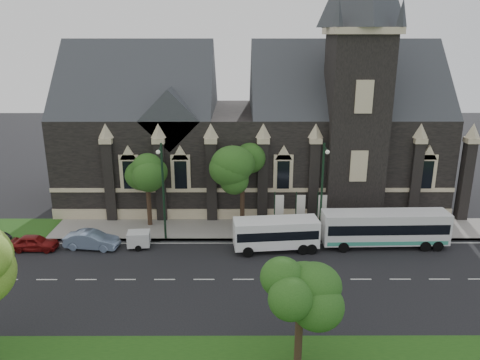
{
  "coord_description": "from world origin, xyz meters",
  "views": [
    {
      "loc": [
        2.68,
        -31.72,
        17.81
      ],
      "look_at": [
        2.77,
        6.0,
        6.09
      ],
      "focal_mm": 34.92,
      "sensor_mm": 36.0,
      "label": 1
    }
  ],
  "objects_px": {
    "car_far_red": "(35,243)",
    "banner_flag_right": "(320,208)",
    "street_lamp_mid": "(163,187)",
    "tree_walk_left": "(149,169)",
    "banner_flag_left": "(278,208)",
    "shuttle_bus": "(276,233)",
    "tree_walk_right": "(245,168)",
    "street_lamp_near": "(322,187)",
    "banner_flag_center": "(299,208)",
    "tree_park_east": "(303,289)",
    "tour_coach": "(385,228)",
    "sedan": "(92,240)",
    "box_trailer": "(139,239)"
  },
  "relations": [
    {
      "from": "tree_walk_right",
      "to": "street_lamp_near",
      "type": "relative_size",
      "value": 0.87
    },
    {
      "from": "tree_park_east",
      "to": "box_trailer",
      "type": "distance_m",
      "value": 19.68
    },
    {
      "from": "street_lamp_near",
      "to": "tour_coach",
      "type": "xyz_separation_m",
      "value": [
        5.44,
        -1.2,
        -3.37
      ]
    },
    {
      "from": "street_lamp_mid",
      "to": "banner_flag_center",
      "type": "relative_size",
      "value": 2.25
    },
    {
      "from": "sedan",
      "to": "tree_park_east",
      "type": "bearing_deg",
      "value": -125.17
    },
    {
      "from": "tree_walk_right",
      "to": "banner_flag_center",
      "type": "bearing_deg",
      "value": -18.64
    },
    {
      "from": "tree_walk_right",
      "to": "car_far_red",
      "type": "height_order",
      "value": "tree_walk_right"
    },
    {
      "from": "shuttle_bus",
      "to": "banner_flag_right",
      "type": "bearing_deg",
      "value": 35.24
    },
    {
      "from": "street_lamp_near",
      "to": "banner_flag_left",
      "type": "relative_size",
      "value": 2.25
    },
    {
      "from": "street_lamp_near",
      "to": "shuttle_bus",
      "type": "relative_size",
      "value": 1.21
    },
    {
      "from": "banner_flag_right",
      "to": "box_trailer",
      "type": "xyz_separation_m",
      "value": [
        -16.36,
        -3.38,
        -1.55
      ]
    },
    {
      "from": "tree_walk_left",
      "to": "car_far_red",
      "type": "distance_m",
      "value": 11.86
    },
    {
      "from": "banner_flag_left",
      "to": "box_trailer",
      "type": "distance_m",
      "value": 12.9
    },
    {
      "from": "shuttle_bus",
      "to": "tree_walk_left",
      "type": "bearing_deg",
      "value": 148.89
    },
    {
      "from": "sedan",
      "to": "banner_flag_center",
      "type": "bearing_deg",
      "value": -72.22
    },
    {
      "from": "street_lamp_near",
      "to": "banner_flag_left",
      "type": "height_order",
      "value": "street_lamp_near"
    },
    {
      "from": "tree_park_east",
      "to": "tour_coach",
      "type": "relative_size",
      "value": 0.57
    },
    {
      "from": "banner_flag_left",
      "to": "box_trailer",
      "type": "relative_size",
      "value": 1.42
    },
    {
      "from": "tour_coach",
      "to": "sedan",
      "type": "relative_size",
      "value": 2.33
    },
    {
      "from": "banner_flag_left",
      "to": "shuttle_bus",
      "type": "height_order",
      "value": "banner_flag_left"
    },
    {
      "from": "tree_walk_right",
      "to": "banner_flag_right",
      "type": "xyz_separation_m",
      "value": [
        7.08,
        -1.71,
        -3.43
      ]
    },
    {
      "from": "street_lamp_mid",
      "to": "banner_flag_right",
      "type": "bearing_deg",
      "value": 7.6
    },
    {
      "from": "banner_flag_center",
      "to": "tour_coach",
      "type": "xyz_separation_m",
      "value": [
        7.15,
        -3.11,
        -0.64
      ]
    },
    {
      "from": "banner_flag_center",
      "to": "car_far_red",
      "type": "relative_size",
      "value": 1.0
    },
    {
      "from": "street_lamp_mid",
      "to": "sedan",
      "type": "bearing_deg",
      "value": -165.64
    },
    {
      "from": "tree_walk_left",
      "to": "tree_walk_right",
      "type": "bearing_deg",
      "value": 0.06
    },
    {
      "from": "sedan",
      "to": "banner_flag_right",
      "type": "bearing_deg",
      "value": -73.25
    },
    {
      "from": "tour_coach",
      "to": "shuttle_bus",
      "type": "distance_m",
      "value": 9.6
    },
    {
      "from": "street_lamp_near",
      "to": "banner_flag_center",
      "type": "distance_m",
      "value": 3.74
    },
    {
      "from": "tree_walk_right",
      "to": "street_lamp_mid",
      "type": "relative_size",
      "value": 0.87
    },
    {
      "from": "street_lamp_mid",
      "to": "box_trailer",
      "type": "distance_m",
      "value": 4.97
    },
    {
      "from": "tree_park_east",
      "to": "banner_flag_left",
      "type": "bearing_deg",
      "value": 89.65
    },
    {
      "from": "tree_walk_left",
      "to": "sedan",
      "type": "relative_size",
      "value": 1.63
    },
    {
      "from": "shuttle_bus",
      "to": "box_trailer",
      "type": "bearing_deg",
      "value": 172.11
    },
    {
      "from": "banner_flag_center",
      "to": "banner_flag_right",
      "type": "xyz_separation_m",
      "value": [
        2.0,
        0.0,
        0.0
      ]
    },
    {
      "from": "tree_walk_left",
      "to": "banner_flag_center",
      "type": "distance_m",
      "value": 14.58
    },
    {
      "from": "tree_walk_right",
      "to": "banner_flag_left",
      "type": "relative_size",
      "value": 1.95
    },
    {
      "from": "car_far_red",
      "to": "shuttle_bus",
      "type": "bearing_deg",
      "value": -89.28
    },
    {
      "from": "tree_walk_left",
      "to": "banner_flag_right",
      "type": "xyz_separation_m",
      "value": [
        16.08,
        -1.7,
        -3.35
      ]
    },
    {
      "from": "tree_walk_left",
      "to": "tour_coach",
      "type": "bearing_deg",
      "value": -12.76
    },
    {
      "from": "shuttle_bus",
      "to": "car_far_red",
      "type": "relative_size",
      "value": 1.86
    },
    {
      "from": "car_far_red",
      "to": "banner_flag_left",
      "type": "bearing_deg",
      "value": -79.07
    },
    {
      "from": "car_far_red",
      "to": "banner_flag_right",
      "type": "bearing_deg",
      "value": -80.65
    },
    {
      "from": "street_lamp_near",
      "to": "shuttle_bus",
      "type": "distance_m",
      "value": 5.74
    },
    {
      "from": "banner_flag_left",
      "to": "sedan",
      "type": "xyz_separation_m",
      "value": [
        -16.44,
        -3.48,
        -1.61
      ]
    },
    {
      "from": "street_lamp_mid",
      "to": "box_trailer",
      "type": "height_order",
      "value": "street_lamp_mid"
    },
    {
      "from": "box_trailer",
      "to": "sedan",
      "type": "distance_m",
      "value": 4.09
    },
    {
      "from": "tree_walk_left",
      "to": "box_trailer",
      "type": "xyz_separation_m",
      "value": [
        -0.27,
        -5.09,
        -4.9
      ]
    },
    {
      "from": "tour_coach",
      "to": "sedan",
      "type": "distance_m",
      "value": 25.62
    },
    {
      "from": "tour_coach",
      "to": "sedan",
      "type": "xyz_separation_m",
      "value": [
        -25.6,
        -0.38,
        -0.97
      ]
    }
  ]
}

